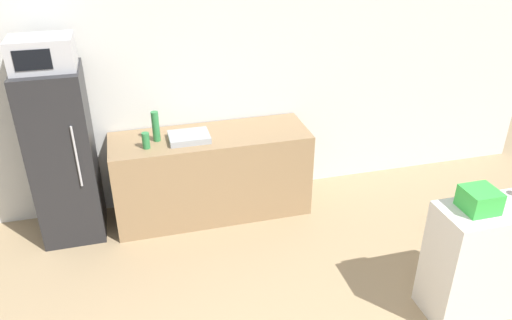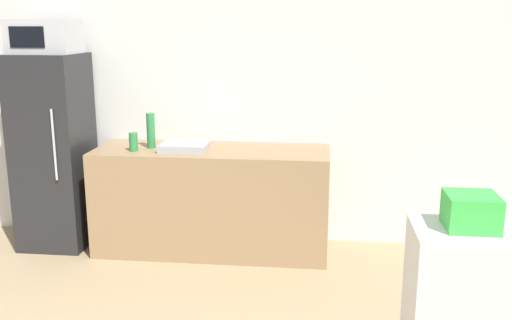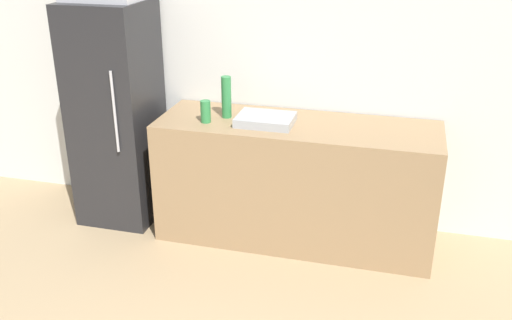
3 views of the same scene
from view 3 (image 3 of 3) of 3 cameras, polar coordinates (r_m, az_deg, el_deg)
name	(u,v)px [view 3 (image 3 of 3)]	position (r m, az deg, el deg)	size (l,w,h in m)	color
wall_back	(297,54)	(4.23, 4.10, 10.57)	(8.00, 0.06, 2.60)	silver
refrigerator	(117,114)	(4.45, -13.76, 4.46)	(0.56, 0.60, 1.68)	#232326
counter	(296,182)	(4.15, 3.99, -2.19)	(1.98, 0.65, 0.89)	#937551
sink_basin	(266,120)	(3.96, 0.96, 4.05)	(0.39, 0.30, 0.06)	#9EA3A8
bottle_tall	(226,97)	(4.06, -2.98, 6.30)	(0.07, 0.07, 0.30)	#2D7F42
bottle_short	(206,112)	(3.99, -5.07, 4.85)	(0.07, 0.07, 0.16)	#2D7F42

